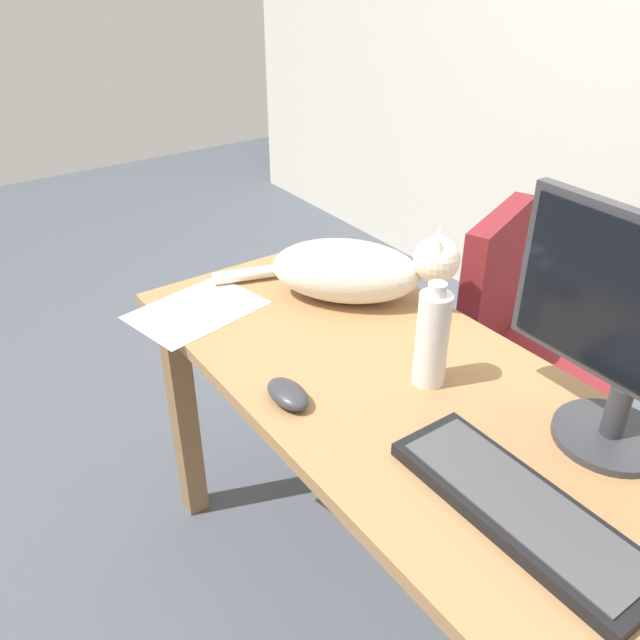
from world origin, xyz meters
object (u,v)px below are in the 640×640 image
monitor (640,332)px  office_chair (524,391)px  computer_mouse (288,394)px  water_bottle (432,338)px  cat (355,269)px  keyboard (521,509)px

monitor → office_chair: bearing=138.6°
monitor → computer_mouse: monitor is taller
office_chair → water_bottle: (0.14, -0.55, 0.45)m
office_chair → computer_mouse: office_chair is taller
cat → monitor: bearing=4.7°
monitor → cat: bearing=-175.3°
monitor → water_bottle: bearing=-155.7°
office_chair → cat: size_ratio=1.88×
keyboard → water_bottle: 0.37m
cat → water_bottle: (0.36, -0.09, 0.02)m
cat → computer_mouse: bearing=-54.8°
monitor → water_bottle: 0.37m
water_bottle → monitor: bearing=24.3°
monitor → computer_mouse: bearing=-135.9°
computer_mouse → keyboard: bearing=17.5°
office_chair → monitor: size_ratio=1.84×
keyboard → water_bottle: bearing=159.8°
office_chair → water_bottle: water_bottle is taller
office_chair → cat: 0.67m
office_chair → monitor: 0.84m
office_chair → cat: cat is taller
cat → water_bottle: water_bottle is taller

